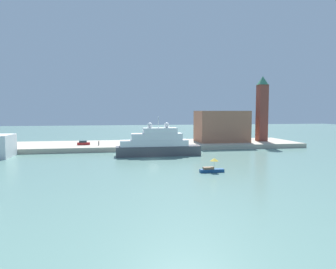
% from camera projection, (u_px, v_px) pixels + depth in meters
% --- Properties ---
extents(ground, '(400.00, 400.00, 0.00)m').
position_uv_depth(ground, '(154.00, 159.00, 78.69)').
color(ground, slate).
extents(quay_dock, '(110.00, 23.85, 1.49)m').
position_uv_depth(quay_dock, '(143.00, 145.00, 106.05)').
color(quay_dock, '#B7AD99').
rests_on(quay_dock, ground).
extents(large_yacht, '(23.67, 4.52, 10.98)m').
position_uv_depth(large_yacht, '(157.00, 145.00, 85.17)').
color(large_yacht, '#4C4C51').
rests_on(large_yacht, ground).
extents(small_motorboat, '(4.99, 1.70, 2.89)m').
position_uv_depth(small_motorboat, '(212.00, 167.00, 62.04)').
color(small_motorboat, navy).
rests_on(small_motorboat, ground).
extents(harbor_building, '(18.01, 11.31, 11.18)m').
position_uv_depth(harbor_building, '(222.00, 126.00, 109.93)').
color(harbor_building, '#9E664C').
rests_on(harbor_building, quay_dock).
extents(bell_tower, '(4.37, 4.37, 23.82)m').
position_uv_depth(bell_tower, '(262.00, 107.00, 111.51)').
color(bell_tower, brown).
rests_on(bell_tower, quay_dock).
extents(parked_car, '(4.00, 1.64, 1.37)m').
position_uv_depth(parked_car, '(84.00, 143.00, 99.34)').
color(parked_car, '#B21E1E').
rests_on(parked_car, quay_dock).
extents(person_figure, '(0.36, 0.36, 1.56)m').
position_uv_depth(person_figure, '(99.00, 143.00, 97.67)').
color(person_figure, '#4C4C4C').
rests_on(person_figure, quay_dock).
extents(mooring_bollard, '(0.54, 0.54, 0.89)m').
position_uv_depth(mooring_bollard, '(156.00, 145.00, 95.70)').
color(mooring_bollard, black).
rests_on(mooring_bollard, quay_dock).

